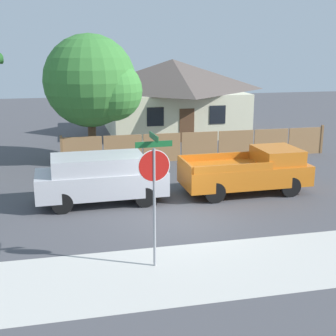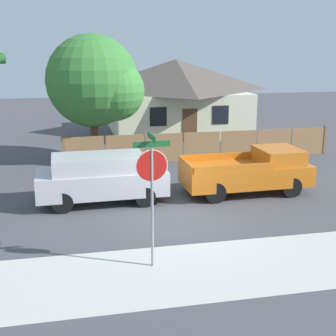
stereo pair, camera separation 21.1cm
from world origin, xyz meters
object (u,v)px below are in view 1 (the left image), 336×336
Objects in this scene: oak_tree at (95,83)px; house at (172,95)px; stop_sign at (154,177)px; red_suv at (101,177)px; orange_pickup at (249,171)px.

house is at bearing 52.97° from oak_tree.
oak_tree is at bearing 89.66° from stop_sign.
house is 1.95× the size of red_suv.
oak_tree is 8.95m from orange_pickup.
orange_pickup is 1.41× the size of stop_sign.
red_suv is 5.68m from stop_sign.
house is 1.85× the size of orange_pickup.
house is 1.48× the size of oak_tree.
stop_sign is (0.91, -5.42, 1.42)m from red_suv.
red_suv is at bearing -93.25° from oak_tree.
stop_sign is (0.54, -11.93, -1.45)m from oak_tree.
orange_pickup is at bearing -50.47° from oak_tree.
orange_pickup is (5.37, -6.51, -2.98)m from oak_tree.
oak_tree is 1.77× the size of stop_sign.
oak_tree is 1.25× the size of orange_pickup.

